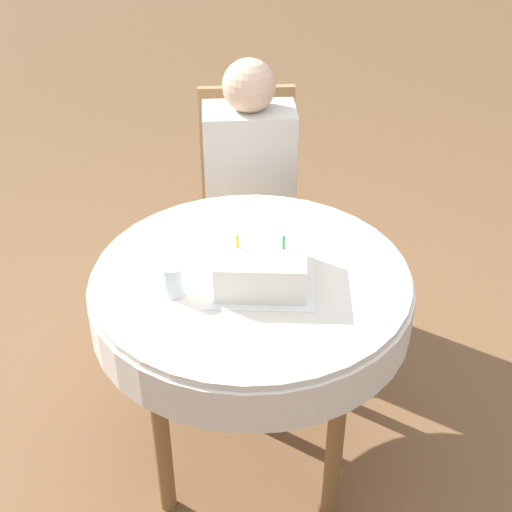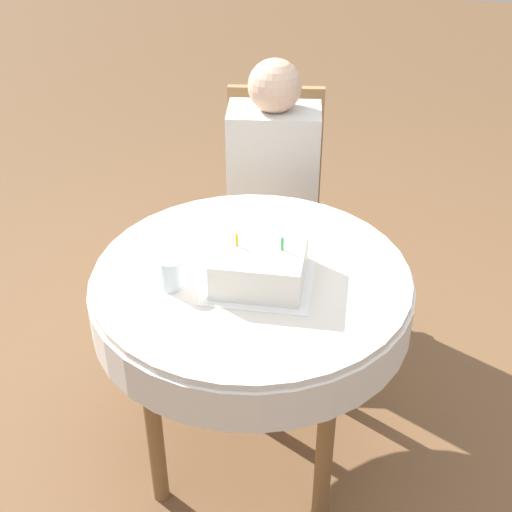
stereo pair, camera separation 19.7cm
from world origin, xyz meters
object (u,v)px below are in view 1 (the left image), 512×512
object	(u,v)px
chair	(249,203)
birthday_cake	(261,262)
drinking_glass	(174,280)
person	(250,178)

from	to	relation	value
chair	birthday_cake	bearing A→B (deg)	-90.69
chair	drinking_glass	bearing A→B (deg)	-105.63
person	birthday_cake	distance (m)	0.75
chair	drinking_glass	distance (m)	0.96
person	drinking_glass	bearing A→B (deg)	-107.48
person	drinking_glass	distance (m)	0.84
chair	birthday_cake	size ratio (longest dim) A/B	3.75
chair	birthday_cake	distance (m)	0.88
birthday_cake	chair	bearing A→B (deg)	95.02
chair	person	distance (m)	0.19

